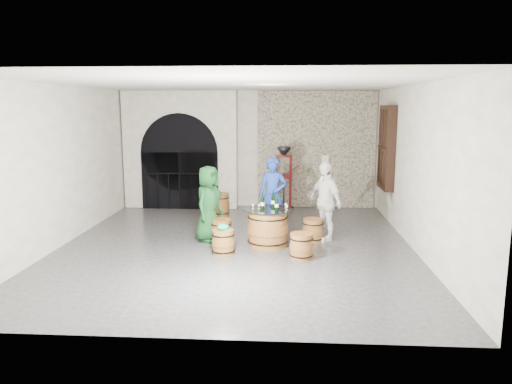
# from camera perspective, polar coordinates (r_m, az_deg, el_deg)

# --- Properties ---
(ground) EXTENTS (8.00, 8.00, 0.00)m
(ground) POSITION_cam_1_polar(r_m,az_deg,el_deg) (9.84, -2.36, -6.33)
(ground) COLOR #2D2D2F
(ground) RESTS_ON ground
(wall_back) EXTENTS (8.00, 0.00, 8.00)m
(wall_back) POSITION_cam_1_polar(r_m,az_deg,el_deg) (13.48, -0.63, 5.04)
(wall_back) COLOR silver
(wall_back) RESTS_ON ground
(wall_front) EXTENTS (8.00, 0.00, 8.00)m
(wall_front) POSITION_cam_1_polar(r_m,az_deg,el_deg) (5.60, -6.74, -2.05)
(wall_front) COLOR silver
(wall_front) RESTS_ON ground
(wall_left) EXTENTS (0.00, 8.00, 8.00)m
(wall_left) POSITION_cam_1_polar(r_m,az_deg,el_deg) (10.48, -21.85, 2.90)
(wall_left) COLOR silver
(wall_left) RESTS_ON ground
(wall_right) EXTENTS (0.00, 8.00, 8.00)m
(wall_right) POSITION_cam_1_polar(r_m,az_deg,el_deg) (9.78, 18.44, 2.66)
(wall_right) COLOR silver
(wall_right) RESTS_ON ground
(ceiling) EXTENTS (8.00, 8.00, 0.00)m
(ceiling) POSITION_cam_1_polar(r_m,az_deg,el_deg) (9.45, -2.50, 12.64)
(ceiling) COLOR beige
(ceiling) RESTS_ON wall_back
(stone_facing_panel) EXTENTS (3.20, 0.12, 3.18)m
(stone_facing_panel) POSITION_cam_1_polar(r_m,az_deg,el_deg) (13.40, 7.08, 4.94)
(stone_facing_panel) COLOR #ACA189
(stone_facing_panel) RESTS_ON ground
(arched_opening) EXTENTS (3.10, 0.60, 3.19)m
(arched_opening) POSITION_cam_1_polar(r_m,az_deg,el_deg) (13.49, -8.81, 4.86)
(arched_opening) COLOR silver
(arched_opening) RESTS_ON ground
(shuttered_window) EXTENTS (0.23, 1.10, 2.00)m
(shuttered_window) POSITION_cam_1_polar(r_m,az_deg,el_deg) (12.06, 15.07, 5.07)
(shuttered_window) COLOR black
(shuttered_window) RESTS_ON wall_right
(barrel_table) EXTENTS (0.99, 0.99, 0.76)m
(barrel_table) POSITION_cam_1_polar(r_m,az_deg,el_deg) (9.71, 1.40, -4.22)
(barrel_table) COLOR brown
(barrel_table) RESTS_ON ground
(barrel_stool_left) EXTENTS (0.44, 0.44, 0.48)m
(barrel_stool_left) POSITION_cam_1_polar(r_m,az_deg,el_deg) (10.08, -4.12, -4.55)
(barrel_stool_left) COLOR brown
(barrel_stool_left) RESTS_ON ground
(barrel_stool_far) EXTENTS (0.44, 0.44, 0.48)m
(barrel_stool_far) POSITION_cam_1_polar(r_m,az_deg,el_deg) (10.72, 1.96, -3.64)
(barrel_stool_far) COLOR brown
(barrel_stool_far) RESTS_ON ground
(barrel_stool_right) EXTENTS (0.44, 0.44, 0.48)m
(barrel_stool_right) POSITION_cam_1_polar(r_m,az_deg,el_deg) (10.16, 6.70, -4.48)
(barrel_stool_right) COLOR brown
(barrel_stool_right) RESTS_ON ground
(barrel_stool_near_right) EXTENTS (0.44, 0.44, 0.48)m
(barrel_stool_near_right) POSITION_cam_1_polar(r_m,az_deg,el_deg) (9.00, 5.35, -6.35)
(barrel_stool_near_right) COLOR brown
(barrel_stool_near_right) RESTS_ON ground
(barrel_stool_near_left) EXTENTS (0.44, 0.44, 0.48)m
(barrel_stool_near_left) POSITION_cam_1_polar(r_m,az_deg,el_deg) (9.25, -3.87, -5.88)
(barrel_stool_near_left) COLOR brown
(barrel_stool_near_left) RESTS_ON ground
(green_cap) EXTENTS (0.26, 0.22, 0.12)m
(green_cap) POSITION_cam_1_polar(r_m,az_deg,el_deg) (9.17, -3.88, -4.13)
(green_cap) COLOR #0D9459
(green_cap) RESTS_ON barrel_stool_near_left
(person_green) EXTENTS (0.75, 0.90, 1.58)m
(person_green) POSITION_cam_1_polar(r_m,az_deg,el_deg) (10.06, -5.59, -1.37)
(person_green) COLOR #113D18
(person_green) RESTS_ON ground
(person_blue) EXTENTS (0.67, 0.49, 1.69)m
(person_blue) POSITION_cam_1_polar(r_m,az_deg,el_deg) (10.60, 1.98, -0.43)
(person_blue) COLOR navy
(person_blue) RESTS_ON ground
(person_white) EXTENTS (0.86, 1.03, 1.65)m
(person_white) POSITION_cam_1_polar(r_m,az_deg,el_deg) (10.15, 8.13, -1.11)
(person_white) COLOR white
(person_white) RESTS_ON ground
(wine_bottle_left) EXTENTS (0.08, 0.08, 0.32)m
(wine_bottle_left) POSITION_cam_1_polar(r_m,az_deg,el_deg) (9.59, 0.77, -1.24)
(wine_bottle_left) COLOR black
(wine_bottle_left) RESTS_ON barrel_table
(wine_bottle_center) EXTENTS (0.08, 0.08, 0.32)m
(wine_bottle_center) POSITION_cam_1_polar(r_m,az_deg,el_deg) (9.46, 2.44, -1.40)
(wine_bottle_center) COLOR black
(wine_bottle_center) RESTS_ON barrel_table
(wine_bottle_right) EXTENTS (0.08, 0.08, 0.32)m
(wine_bottle_right) POSITION_cam_1_polar(r_m,az_deg,el_deg) (9.79, 2.03, -1.01)
(wine_bottle_right) COLOR black
(wine_bottle_right) RESTS_ON barrel_table
(tasting_glass_a) EXTENTS (0.05, 0.05, 0.10)m
(tasting_glass_a) POSITION_cam_1_polar(r_m,az_deg,el_deg) (9.61, 0.35, -1.71)
(tasting_glass_a) COLOR #B55E23
(tasting_glass_a) RESTS_ON barrel_table
(tasting_glass_b) EXTENTS (0.05, 0.05, 0.10)m
(tasting_glass_b) POSITION_cam_1_polar(r_m,az_deg,el_deg) (9.71, 3.52, -1.61)
(tasting_glass_b) COLOR #B55E23
(tasting_glass_b) RESTS_ON barrel_table
(tasting_glass_c) EXTENTS (0.05, 0.05, 0.10)m
(tasting_glass_c) POSITION_cam_1_polar(r_m,az_deg,el_deg) (9.82, 0.94, -1.46)
(tasting_glass_c) COLOR #B55E23
(tasting_glass_c) RESTS_ON barrel_table
(tasting_glass_d) EXTENTS (0.05, 0.05, 0.10)m
(tasting_glass_d) POSITION_cam_1_polar(r_m,az_deg,el_deg) (9.86, 2.06, -1.42)
(tasting_glass_d) COLOR #B55E23
(tasting_glass_d) RESTS_ON barrel_table
(tasting_glass_e) EXTENTS (0.05, 0.05, 0.10)m
(tasting_glass_e) POSITION_cam_1_polar(r_m,az_deg,el_deg) (9.54, 3.65, -1.82)
(tasting_glass_e) COLOR #B55E23
(tasting_glass_e) RESTS_ON barrel_table
(tasting_glass_f) EXTENTS (0.05, 0.05, 0.10)m
(tasting_glass_f) POSITION_cam_1_polar(r_m,az_deg,el_deg) (9.61, -0.37, -1.71)
(tasting_glass_f) COLOR #B55E23
(tasting_glass_f) RESTS_ON barrel_table
(side_barrel) EXTENTS (0.45, 0.45, 0.59)m
(side_barrel) POSITION_cam_1_polar(r_m,az_deg,el_deg) (12.42, -4.17, -1.49)
(side_barrel) COLOR brown
(side_barrel) RESTS_ON ground
(corking_press) EXTENTS (0.72, 0.44, 1.72)m
(corking_press) POSITION_cam_1_polar(r_m,az_deg,el_deg) (12.99, 3.30, 2.18)
(corking_press) COLOR #530F0D
(corking_press) RESTS_ON ground
(control_box) EXTENTS (0.18, 0.10, 0.22)m
(control_box) POSITION_cam_1_polar(r_m,az_deg,el_deg) (13.36, 8.15, 3.82)
(control_box) COLOR silver
(control_box) RESTS_ON wall_back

